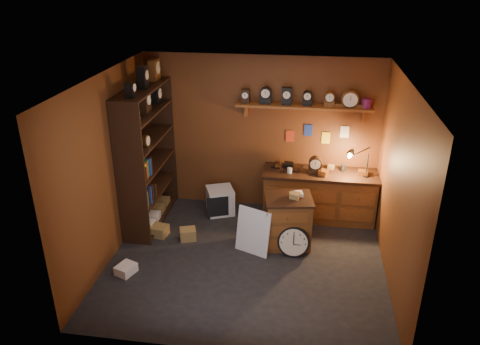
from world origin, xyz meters
The scene contains 11 objects.
floor centered at (0.00, 0.00, 0.00)m, with size 4.00×4.00×0.00m, color black.
room_shell centered at (0.04, 0.11, 1.72)m, with size 4.02×3.62×2.71m.
shelving_unit centered at (-1.79, 0.98, 1.25)m, with size 0.47×1.60×2.58m.
workbench centered at (1.05, 1.47, 0.47)m, with size 1.92×0.66×1.36m.
low_cabinet centered at (0.57, 0.55, 0.44)m, with size 0.80×0.71×0.90m.
big_round_clock centered at (0.68, 0.24, 0.24)m, with size 0.48×0.16×0.48m.
white_panel centered at (0.06, 0.26, 0.00)m, with size 0.55×0.02×0.73m, color silver.
mini_fridge centered at (-0.65, 1.39, 0.23)m, with size 0.57×0.59×0.46m.
floor_box_a centered at (-1.50, 0.49, 0.09)m, with size 0.28×0.24×0.17m, color olive.
floor_box_b centered at (-1.65, -0.56, 0.07)m, with size 0.22×0.27×0.13m, color white.
floor_box_c centered at (-1.00, 0.45, 0.09)m, with size 0.25×0.21×0.19m, color olive.
Camera 1 is at (0.76, -5.74, 4.04)m, focal length 35.00 mm.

